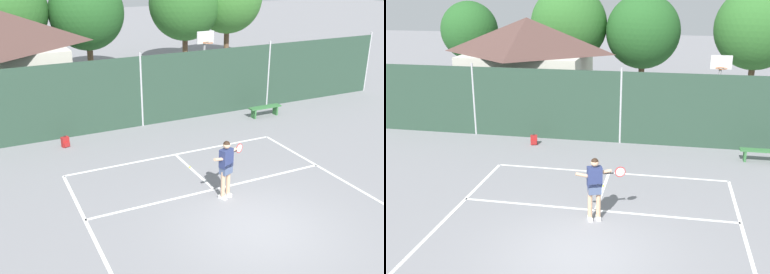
% 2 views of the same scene
% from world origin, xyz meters
% --- Properties ---
extents(ground_plane, '(120.00, 120.00, 0.00)m').
position_xyz_m(ground_plane, '(0.00, 0.00, 0.00)').
color(ground_plane, gray).
extents(court_markings, '(8.30, 11.10, 0.01)m').
position_xyz_m(court_markings, '(0.00, 0.65, 0.00)').
color(court_markings, white).
rests_on(court_markings, ground).
extents(chainlink_fence, '(26.09, 0.09, 3.20)m').
position_xyz_m(chainlink_fence, '(0.00, 9.00, 1.53)').
color(chainlink_fence, '#284233').
rests_on(chainlink_fence, ground).
extents(basketball_hoop, '(0.90, 0.67, 3.55)m').
position_xyz_m(basketball_hoop, '(4.07, 10.99, 2.31)').
color(basketball_hoop, '#9E9EA3').
rests_on(basketball_hoop, ground).
extents(treeline_backdrop, '(24.91, 4.33, 6.82)m').
position_xyz_m(treeline_backdrop, '(1.79, 18.78, 4.10)').
color(treeline_backdrop, brown).
rests_on(treeline_backdrop, ground).
extents(tennis_player, '(1.33, 0.65, 1.85)m').
position_xyz_m(tennis_player, '(0.06, 1.89, 1.11)').
color(tennis_player, silver).
rests_on(tennis_player, ground).
extents(tennis_ball, '(0.07, 0.07, 0.07)m').
position_xyz_m(tennis_ball, '(-0.02, 4.22, 0.03)').
color(tennis_ball, '#CCE033').
rests_on(tennis_ball, ground).
extents(backpack_red, '(0.32, 0.30, 0.46)m').
position_xyz_m(backpack_red, '(-3.51, 8.05, 0.19)').
color(backpack_red, maroon).
rests_on(backpack_red, ground).
extents(courtside_bench, '(1.60, 0.36, 0.48)m').
position_xyz_m(courtside_bench, '(5.50, 7.70, 0.36)').
color(courtside_bench, '#336B38').
rests_on(courtside_bench, ground).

